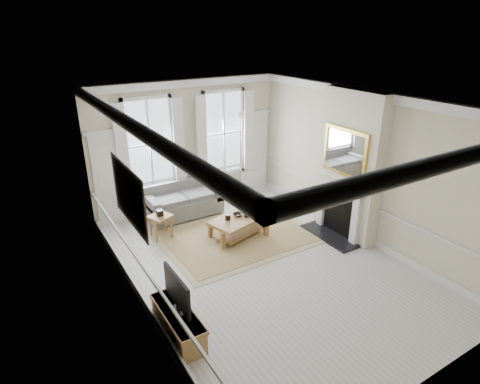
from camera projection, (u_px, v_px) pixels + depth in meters
floor at (264, 265)px, 8.36m from camera, size 7.20×7.20×0.00m
ceiling at (269, 101)px, 7.05m from camera, size 7.20×7.20×0.00m
back_wall at (188, 145)px, 10.54m from camera, size 5.20×0.00×5.20m
left_wall at (134, 222)px, 6.45m from camera, size 0.00×7.20×7.20m
right_wall at (362, 167)px, 8.96m from camera, size 0.00×7.20×7.20m
window_left at (150, 144)px, 9.92m from camera, size 1.26×0.20×2.20m
window_right at (224, 133)px, 10.93m from camera, size 1.26×0.20×2.20m
door_left at (113, 180)px, 9.73m from camera, size 0.90×0.08×2.30m
door_right at (254, 154)px, 11.71m from camera, size 0.90×0.08×2.30m
painting at (129, 195)px, 6.57m from camera, size 0.05×1.66×1.06m
chimney_breast at (350, 166)px, 9.03m from camera, size 0.35×1.70×3.38m
hearth at (329, 236)px, 9.47m from camera, size 0.55×1.50×0.05m
fireplace at (338, 207)px, 9.30m from camera, size 0.21×1.45×1.33m
mirror at (344, 152)px, 8.79m from camera, size 0.06×1.26×1.06m
sofa at (183, 202)px, 10.45m from camera, size 1.91×0.93×0.87m
side_table at (160, 220)px, 9.31m from camera, size 0.60×0.60×0.56m
rug at (238, 236)px, 9.48m from camera, size 3.50×2.60×0.02m
coffee_table at (238, 221)px, 9.32m from camera, size 1.48×1.10×0.50m
ceramic_pot_a at (228, 217)px, 9.18m from camera, size 0.13×0.13×0.13m
ceramic_pot_b at (247, 215)px, 9.33m from camera, size 0.13×0.13×0.09m
bowl at (238, 215)px, 9.38m from camera, size 0.27×0.27×0.06m
tv_stand at (178, 323)px, 6.40m from camera, size 0.41×1.28×0.46m
tv at (177, 291)px, 6.17m from camera, size 0.08×0.90×0.68m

